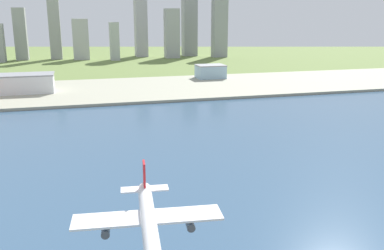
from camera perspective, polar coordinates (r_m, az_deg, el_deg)
name	(u,v)px	position (r m, az deg, el deg)	size (l,w,h in m)	color
ground_plane	(129,150)	(233.99, -8.47, -3.34)	(2400.00, 2400.00, 0.00)	olive
water_bay	(148,193)	(178.24, -5.98, -9.06)	(840.00, 360.00, 0.15)	#385675
industrial_pier	(104,90)	(418.10, -11.80, 4.60)	(840.00, 140.00, 2.50)	#A2A18B
airplane_landing	(148,219)	(94.10, -5.91, -12.51)	(33.43, 36.76, 11.06)	white
warehouse_main	(17,83)	(420.46, -22.51, 5.20)	(65.59, 29.98, 16.96)	white
warehouse_annex	(210,71)	(482.55, 2.51, 7.23)	(31.41, 24.69, 14.97)	#99BCD1
distant_skyline	(100,27)	(746.85, -12.23, 12.83)	(432.89, 78.58, 156.91)	#A3A3AB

